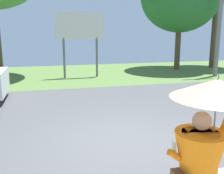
{
  "coord_description": "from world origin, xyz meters",
  "views": [
    {
      "loc": [
        -1.65,
        -5.71,
        2.61
      ],
      "look_at": [
        0.02,
        1.0,
        1.1
      ],
      "focal_mm": 42.3,
      "sensor_mm": 36.0,
      "label": 1
    }
  ],
  "objects": [
    {
      "name": "ground_plane",
      "position": [
        0.0,
        2.95,
        -0.05
      ],
      "size": [
        40.0,
        22.0,
        0.2
      ],
      "color": "#4C4C4F"
    },
    {
      "name": "monk_pedestrian",
      "position": [
        0.08,
        -3.18,
        1.13
      ],
      "size": [
        1.11,
        1.06,
        2.13
      ],
      "rotation": [
        0.0,
        0.0,
        0.21
      ],
      "color": "orange",
      "rests_on": "ground_plane"
    },
    {
      "name": "utility_pole",
      "position": [
        7.69,
        7.35,
        3.49
      ],
      "size": [
        1.8,
        0.24,
        6.64
      ],
      "color": "gray",
      "rests_on": "ground_plane"
    },
    {
      "name": "roadside_billboard",
      "position": [
        0.18,
        8.78,
        2.55
      ],
      "size": [
        2.6,
        0.12,
        3.5
      ],
      "color": "slate",
      "rests_on": "ground_plane"
    }
  ]
}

